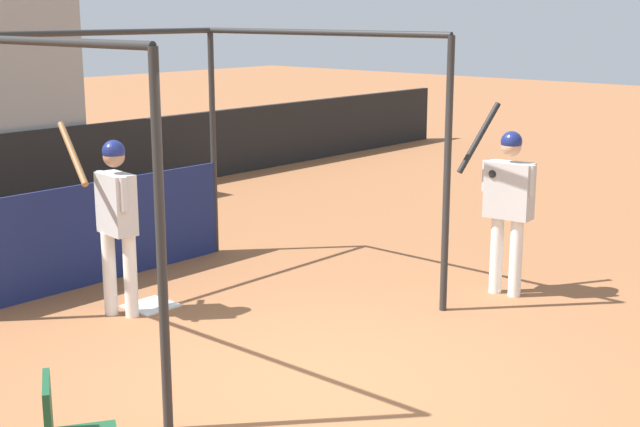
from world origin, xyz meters
TOP-DOWN VIEW (x-y plane):
  - ground_plane at (0.00, 0.00)m, footprint 60.00×60.00m
  - batting_cage at (0.44, 2.95)m, footprint 3.51×3.40m
  - home_plate at (0.32, 2.52)m, footprint 0.44×0.44m
  - player_batter at (-0.04, 2.53)m, footprint 0.52×0.89m
  - player_waiting at (3.01, 0.09)m, footprint 0.52×0.76m

SIDE VIEW (x-z plane):
  - ground_plane at x=0.00m, z-range 0.00..0.00m
  - home_plate at x=0.32m, z-range 0.00..0.02m
  - player_batter at x=-0.04m, z-range 0.10..1.96m
  - player_waiting at x=3.01m, z-range 0.04..2.02m
  - batting_cage at x=0.44m, z-range -0.18..2.51m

